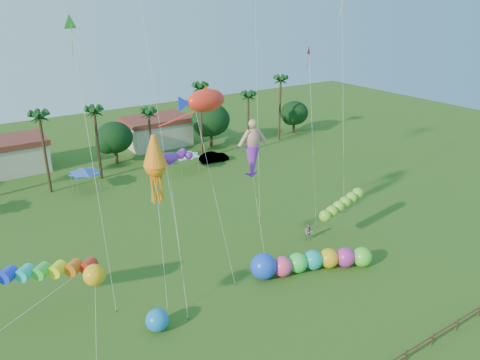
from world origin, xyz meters
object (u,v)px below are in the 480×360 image
spectator_b (309,232)px  caterpillar_inflatable (307,262)px  blue_ball (157,320)px  car_b (214,157)px

spectator_b → caterpillar_inflatable: caterpillar_inflatable is taller
blue_ball → spectator_b: bearing=12.5°
spectator_b → caterpillar_inflatable: size_ratio=0.16×
caterpillar_inflatable → spectator_b: bearing=67.6°
car_b → blue_ball: 38.54m
caterpillar_inflatable → blue_ball: bearing=-160.1°
car_b → spectator_b: bearing=177.4°
spectator_b → caterpillar_inflatable: bearing=-82.2°
caterpillar_inflatable → blue_ball: size_ratio=6.34×
caterpillar_inflatable → blue_ball: 14.82m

